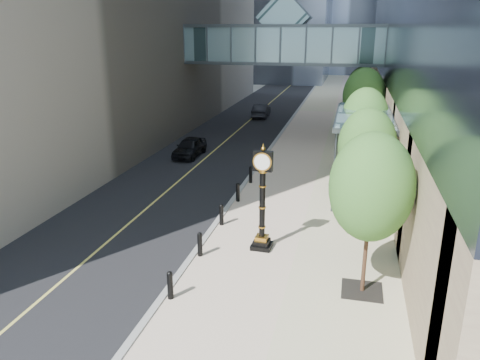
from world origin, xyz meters
name	(u,v)px	position (x,y,z in m)	size (l,w,h in m)	color
ground	(242,329)	(0.00, 0.00, 0.00)	(320.00, 320.00, 0.00)	gray
road	(262,110)	(-7.00, 40.00, 0.01)	(8.00, 180.00, 0.02)	black
sidewalk	(334,112)	(1.00, 40.00, 0.03)	(8.00, 180.00, 0.06)	beige
curb	(298,111)	(-3.00, 40.00, 0.04)	(0.25, 180.00, 0.07)	gray
skywalk	(284,42)	(-3.00, 28.00, 7.71)	(17.00, 4.20, 5.80)	#476D71
entrance_canopy	(364,117)	(3.48, 14.00, 4.19)	(3.00, 8.00, 4.38)	#383F44
bollard_row	(230,204)	(-2.70, 9.00, 0.51)	(0.20, 16.20, 0.90)	black
street_trees	(365,114)	(3.60, 16.66, 3.91)	(2.98, 28.76, 6.13)	black
street_clock	(262,206)	(-0.43, 5.47, 1.94)	(0.85, 0.85, 4.33)	black
pedestrian	(366,175)	(3.84, 14.26, 0.85)	(0.58, 0.38, 1.59)	beige
car_near	(190,147)	(-8.24, 18.84, 0.69)	(1.58, 3.93, 1.34)	black
car_far	(261,111)	(-6.21, 35.23, 0.69)	(1.41, 4.05, 1.34)	black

